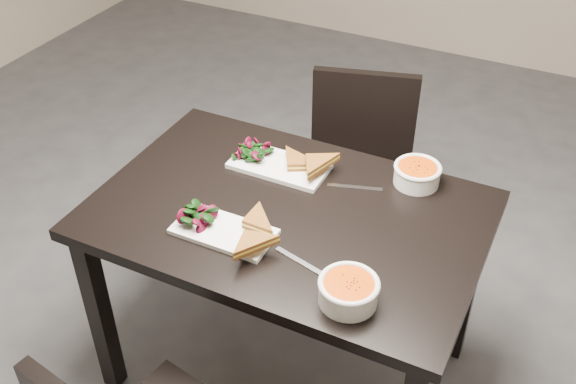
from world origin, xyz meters
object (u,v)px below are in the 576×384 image
object	(u,v)px
plate_near	(224,231)
soup_bowl_near	(349,290)
plate_far	(279,166)
table	(288,234)
chair_far	(358,166)
soup_bowl_far	(417,173)

from	to	relation	value
plate_near	soup_bowl_near	distance (m)	0.44
soup_bowl_near	plate_far	distance (m)	0.64
plate_near	soup_bowl_near	bearing A→B (deg)	-12.08
table	plate_far	distance (m)	0.25
table	soup_bowl_near	world-z (taller)	soup_bowl_near
chair_far	soup_bowl_far	size ratio (longest dim) A/B	5.51
soup_bowl_far	plate_near	bearing A→B (deg)	-131.38
plate_near	soup_bowl_far	distance (m)	0.66
plate_near	plate_far	bearing A→B (deg)	90.62
chair_far	soup_bowl_far	bearing A→B (deg)	-63.93
table	plate_near	xyz separation A→B (m)	(-0.12, -0.18, 0.11)
plate_far	soup_bowl_near	bearing A→B (deg)	-46.88
chair_far	soup_bowl_near	xyz separation A→B (m)	(0.32, -0.95, 0.31)
plate_near	soup_bowl_near	size ratio (longest dim) A/B	1.85
chair_far	plate_near	size ratio (longest dim) A/B	2.82
plate_near	plate_far	xyz separation A→B (m)	(-0.00, 0.37, 0.00)
chair_far	plate_far	size ratio (longest dim) A/B	2.61
table	plate_far	world-z (taller)	plate_far
table	plate_far	xyz separation A→B (m)	(-0.13, 0.19, 0.11)
soup_bowl_far	chair_far	bearing A→B (deg)	131.51
chair_far	table	bearing A→B (deg)	-104.38
soup_bowl_near	plate_far	size ratio (longest dim) A/B	0.50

